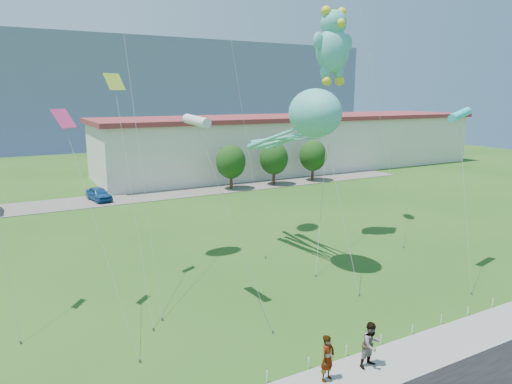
{
  "coord_description": "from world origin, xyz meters",
  "views": [
    {
      "loc": [
        -13.03,
        -15.35,
        11.19
      ],
      "look_at": [
        -0.51,
        8.0,
        5.57
      ],
      "focal_mm": 32.0,
      "sensor_mm": 36.0,
      "label": 1
    }
  ],
  "objects_px": {
    "pedestrian_left": "(328,358)",
    "parked_car_blue": "(99,194)",
    "octopus_kite": "(304,124)",
    "teddy_bear_kite": "(333,44)",
    "warehouse": "(297,142)",
    "pedestrian_right": "(371,345)"
  },
  "relations": [
    {
      "from": "pedestrian_right",
      "to": "warehouse",
      "type": "bearing_deg",
      "value": 55.24
    },
    {
      "from": "teddy_bear_kite",
      "to": "octopus_kite",
      "type": "bearing_deg",
      "value": -142.06
    },
    {
      "from": "octopus_kite",
      "to": "warehouse",
      "type": "bearing_deg",
      "value": 57.23
    },
    {
      "from": "warehouse",
      "to": "octopus_kite",
      "type": "height_order",
      "value": "octopus_kite"
    },
    {
      "from": "pedestrian_left",
      "to": "parked_car_blue",
      "type": "xyz_separation_m",
      "value": [
        -2.41,
        37.43,
        -0.27
      ]
    },
    {
      "from": "pedestrian_right",
      "to": "teddy_bear_kite",
      "type": "distance_m",
      "value": 23.01
    },
    {
      "from": "warehouse",
      "to": "parked_car_blue",
      "type": "height_order",
      "value": "warehouse"
    },
    {
      "from": "parked_car_blue",
      "to": "octopus_kite",
      "type": "distance_m",
      "value": 28.7
    },
    {
      "from": "teddy_bear_kite",
      "to": "pedestrian_left",
      "type": "bearing_deg",
      "value": -126.8
    },
    {
      "from": "pedestrian_left",
      "to": "parked_car_blue",
      "type": "height_order",
      "value": "pedestrian_left"
    },
    {
      "from": "warehouse",
      "to": "octopus_kite",
      "type": "xyz_separation_m",
      "value": [
        -22.45,
        -34.87,
        5.29
      ]
    },
    {
      "from": "pedestrian_left",
      "to": "octopus_kite",
      "type": "bearing_deg",
      "value": 43.35
    },
    {
      "from": "pedestrian_left",
      "to": "parked_car_blue",
      "type": "distance_m",
      "value": 37.51
    },
    {
      "from": "octopus_kite",
      "to": "teddy_bear_kite",
      "type": "bearing_deg",
      "value": 37.94
    },
    {
      "from": "pedestrian_right",
      "to": "octopus_kite",
      "type": "relative_size",
      "value": 0.17
    },
    {
      "from": "parked_car_blue",
      "to": "teddy_bear_kite",
      "type": "xyz_separation_m",
      "value": [
        14.1,
        -21.8,
        14.13
      ]
    },
    {
      "from": "pedestrian_right",
      "to": "parked_car_blue",
      "type": "height_order",
      "value": "pedestrian_right"
    },
    {
      "from": "octopus_kite",
      "to": "pedestrian_right",
      "type": "bearing_deg",
      "value": -110.14
    },
    {
      "from": "parked_car_blue",
      "to": "teddy_bear_kite",
      "type": "bearing_deg",
      "value": -69.0
    },
    {
      "from": "parked_car_blue",
      "to": "warehouse",
      "type": "bearing_deg",
      "value": 4.08
    },
    {
      "from": "pedestrian_left",
      "to": "pedestrian_right",
      "type": "relative_size",
      "value": 0.97
    },
    {
      "from": "pedestrian_left",
      "to": "octopus_kite",
      "type": "distance_m",
      "value": 15.62
    }
  ]
}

